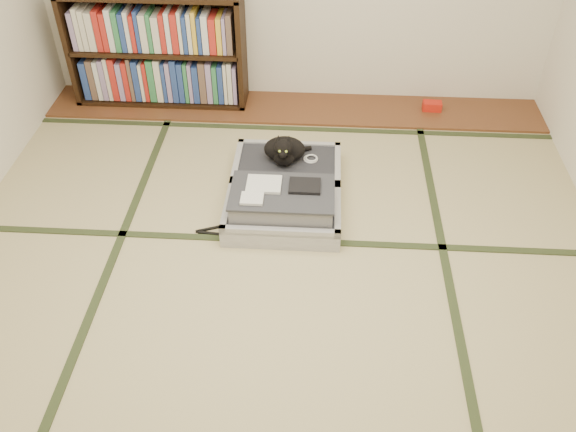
{
  "coord_description": "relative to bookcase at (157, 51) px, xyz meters",
  "views": [
    {
      "loc": [
        0.22,
        -2.38,
        2.58
      ],
      "look_at": [
        0.05,
        0.35,
        0.25
      ],
      "focal_mm": 38.0,
      "sensor_mm": 36.0,
      "label": 1
    }
  ],
  "objects": [
    {
      "name": "floor",
      "position": [
        1.09,
        -2.07,
        -0.45
      ],
      "size": [
        4.5,
        4.5,
        0.0
      ],
      "primitive_type": "plane",
      "color": "tan",
      "rests_on": "ground"
    },
    {
      "name": "hanger",
      "position": [
        0.77,
        -1.62,
        -0.44
      ],
      "size": [
        0.42,
        0.21,
        0.01
      ],
      "color": "black",
      "rests_on": "floor"
    },
    {
      "name": "room_shell",
      "position": [
        1.09,
        -2.07,
        1.01
      ],
      "size": [
        4.5,
        4.5,
        4.5
      ],
      "color": "white",
      "rests_on": "ground"
    },
    {
      "name": "tatami_borders",
      "position": [
        1.09,
        -1.58,
        -0.45
      ],
      "size": [
        4.0,
        4.5,
        0.01
      ],
      "color": "#2D381E",
      "rests_on": "ground"
    },
    {
      "name": "bookcase",
      "position": [
        0.0,
        0.0,
        0.0
      ],
      "size": [
        1.39,
        0.32,
        0.92
      ],
      "color": "black",
      "rests_on": "wood_strip"
    },
    {
      "name": "suitcase",
      "position": [
        1.1,
        -1.31,
        -0.35
      ],
      "size": [
        0.73,
        0.98,
        0.29
      ],
      "color": "#B8B7BD",
      "rests_on": "floor"
    },
    {
      "name": "wood_strip",
      "position": [
        1.09,
        -0.07,
        -0.44
      ],
      "size": [
        4.0,
        0.5,
        0.02
      ],
      "primitive_type": "cube",
      "color": "brown",
      "rests_on": "ground"
    },
    {
      "name": "red_item",
      "position": [
        2.21,
        -0.04,
        -0.4
      ],
      "size": [
        0.15,
        0.1,
        0.07
      ],
      "primitive_type": "cube",
      "rotation": [
        0.0,
        0.0,
        -0.05
      ],
      "color": "red",
      "rests_on": "wood_strip"
    },
    {
      "name": "cable_coil",
      "position": [
        1.26,
        -0.98,
        -0.3
      ],
      "size": [
        0.1,
        0.1,
        0.02
      ],
      "color": "white",
      "rests_on": "suitcase"
    },
    {
      "name": "cat",
      "position": [
        1.08,
        -1.02,
        -0.21
      ],
      "size": [
        0.33,
        0.33,
        0.26
      ],
      "color": "black",
      "rests_on": "suitcase"
    }
  ]
}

